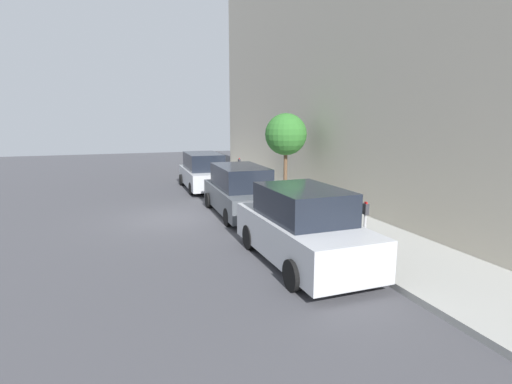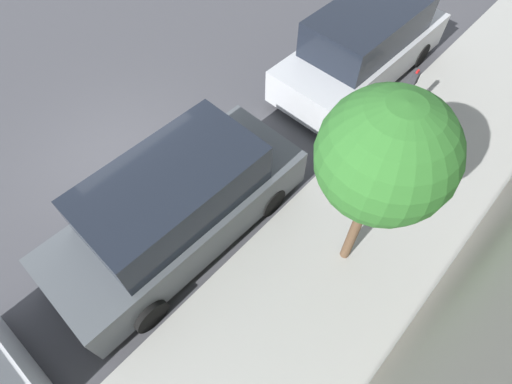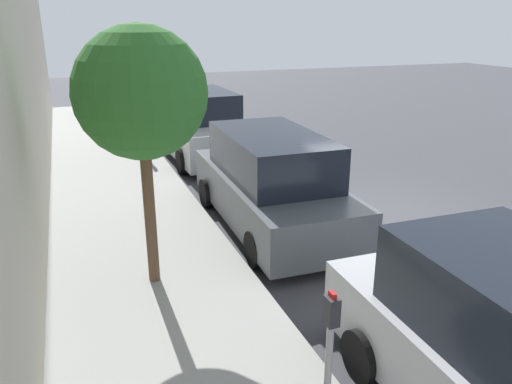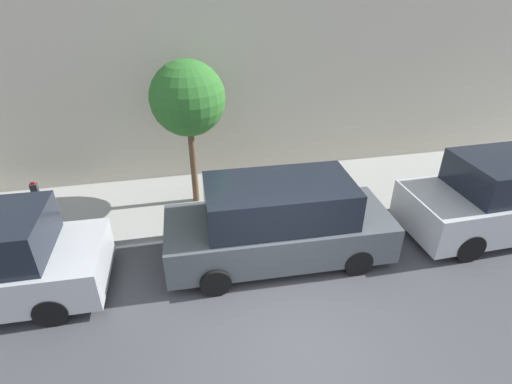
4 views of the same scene
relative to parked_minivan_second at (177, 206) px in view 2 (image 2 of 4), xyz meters
The scene contains 6 objects.
ground_plane 2.56m from the parked_minivan_second, behind, with size 60.00×60.00×0.00m, color #424247.
sidewalk 2.79m from the parked_minivan_second, ahead, with size 3.07×32.00×0.15m.
parked_minivan_second is the anchor object (origin of this frame).
parked_minivan_third 6.08m from the parked_minivan_second, 91.47° to the left, with size 2.02×4.94×1.90m.
parking_meter_far 5.43m from the parked_minivan_second, 73.23° to the left, with size 0.11×0.15×1.51m.
street_tree 3.72m from the parked_minivan_second, 32.10° to the left, with size 1.83×1.83×3.77m.
Camera 2 is at (5.97, -2.04, 6.92)m, focal length 28.00 mm.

